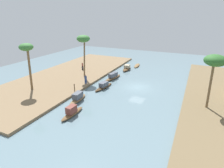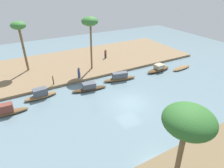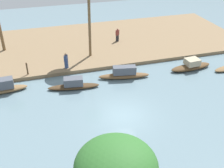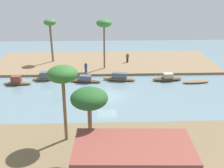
# 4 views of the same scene
# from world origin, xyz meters

# --- Properties ---
(river_water) EXTENTS (66.98, 66.98, 0.00)m
(river_water) POSITION_xyz_m (0.00, 0.00, 0.00)
(river_water) COLOR slate
(river_water) RESTS_ON ground
(riverbank_left) EXTENTS (37.85, 13.77, 0.36)m
(riverbank_left) POSITION_xyz_m (0.00, -14.57, 0.18)
(riverbank_left) COLOR #846B4C
(riverbank_left) RESTS_ON ground
(sampan_near_left_bank) EXTENTS (4.51, 1.53, 1.13)m
(sampan_near_left_bank) POSITION_xyz_m (-9.01, -5.35, 0.40)
(sampan_near_left_bank) COLOR brown
(sampan_near_left_bank) RESTS_ON river_water
(sampan_with_tall_canopy) EXTENTS (3.96, 1.26, 1.27)m
(sampan_with_tall_canopy) POSITION_xyz_m (8.87, -6.17, 0.48)
(sampan_with_tall_canopy) COLOR brown
(sampan_with_tall_canopy) RESTS_ON river_water
(sampan_with_red_awning) EXTENTS (4.95, 1.80, 1.22)m
(sampan_with_red_awning) POSITION_xyz_m (-1.97, -5.55, 0.46)
(sampan_with_red_awning) COLOR brown
(sampan_with_red_awning) RESTS_ON river_water
(sampan_downstream_large) EXTENTS (4.67, 1.59, 1.07)m
(sampan_downstream_large) POSITION_xyz_m (2.96, -5.03, 0.39)
(sampan_downstream_large) COLOR #47331E
(sampan_downstream_large) RESTS_ON river_water
(person_on_near_bank) EXTENTS (0.52, 0.52, 1.61)m
(person_on_near_bank) POSITION_xyz_m (-3.88, -13.81, 1.07)
(person_on_near_bank) COLOR #232328
(person_on_near_bank) RESTS_ON riverbank_left
(person_by_mooring) EXTENTS (0.52, 0.52, 1.56)m
(person_by_mooring) POSITION_xyz_m (3.06, -8.54, 1.03)
(person_by_mooring) COLOR #33477A
(person_by_mooring) RESTS_ON riverbank_left
(mooring_post) EXTENTS (0.14, 0.14, 1.22)m
(mooring_post) POSITION_xyz_m (6.79, -8.23, 0.97)
(mooring_post) COLOR #4C3823
(mooring_post) RESTS_ON riverbank_left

